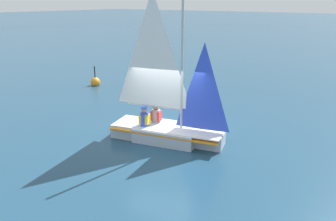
# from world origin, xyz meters

# --- Properties ---
(ground_plane) EXTENTS (260.00, 260.00, 0.00)m
(ground_plane) POSITION_xyz_m (0.00, 0.00, 0.00)
(ground_plane) COLOR navy
(sailboat_main) EXTENTS (2.40, 4.12, 5.15)m
(sailboat_main) POSITION_xyz_m (-0.01, 0.04, 0.71)
(sailboat_main) COLOR #B2BCCC
(sailboat_main) RESTS_ON ground_plane
(sailor_helm) EXTENTS (0.37, 0.40, 1.16)m
(sailor_helm) POSITION_xyz_m (0.12, 0.62, 0.63)
(sailor_helm) COLOR black
(sailor_helm) RESTS_ON ground_plane
(sailor_crew) EXTENTS (0.37, 0.40, 1.16)m
(sailor_crew) POSITION_xyz_m (-0.39, 0.74, 0.63)
(sailor_crew) COLOR black
(sailor_crew) RESTS_ON ground_plane
(buoy_marker) EXTENTS (0.55, 0.55, 1.20)m
(buoy_marker) POSITION_xyz_m (3.76, 8.00, 0.20)
(buoy_marker) COLOR orange
(buoy_marker) RESTS_ON ground_plane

